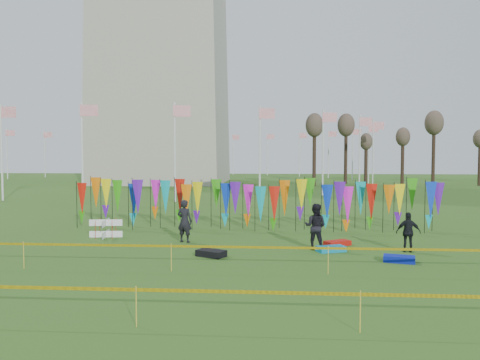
# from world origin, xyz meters

# --- Properties ---
(ground) EXTENTS (160.00, 160.00, 0.00)m
(ground) POSITION_xyz_m (0.00, 0.00, 0.00)
(ground) COLOR #2E5518
(ground) RESTS_ON ground
(flagpole_ring) EXTENTS (57.40, 56.16, 8.00)m
(flagpole_ring) POSITION_xyz_m (-14.00, 48.00, 4.00)
(flagpole_ring) COLOR silver
(flagpole_ring) RESTS_ON ground
(banner_row) EXTENTS (18.64, 0.64, 2.45)m
(banner_row) POSITION_xyz_m (0.28, 7.36, 1.57)
(banner_row) COLOR black
(banner_row) RESTS_ON ground
(caution_tape_near) EXTENTS (26.00, 0.02, 0.90)m
(caution_tape_near) POSITION_xyz_m (-0.22, -1.46, 0.78)
(caution_tape_near) COLOR yellow
(caution_tape_near) RESTS_ON ground
(caution_tape_far) EXTENTS (26.00, 0.02, 0.90)m
(caution_tape_far) POSITION_xyz_m (-0.22, -6.35, 0.78)
(caution_tape_far) COLOR yellow
(caution_tape_far) RESTS_ON ground
(box_kite) EXTENTS (0.76, 0.76, 0.84)m
(box_kite) POSITION_xyz_m (-6.44, 4.43, 0.42)
(box_kite) COLOR red
(box_kite) RESTS_ON ground
(person_left) EXTENTS (0.79, 0.67, 1.84)m
(person_left) POSITION_xyz_m (-2.64, 3.57, 0.92)
(person_left) COLOR black
(person_left) RESTS_ON ground
(person_mid) EXTENTS (1.02, 0.82, 1.83)m
(person_mid) POSITION_xyz_m (2.84, 2.46, 0.92)
(person_mid) COLOR black
(person_mid) RESTS_ON ground
(person_right) EXTENTS (0.96, 0.63, 1.55)m
(person_right) POSITION_xyz_m (6.38, 2.17, 0.77)
(person_right) COLOR black
(person_right) RESTS_ON ground
(kite_bag_turquoise) EXTENTS (1.21, 0.90, 0.22)m
(kite_bag_turquoise) POSITION_xyz_m (3.41, 2.02, 0.11)
(kite_bag_turquoise) COLOR #0C84B5
(kite_bag_turquoise) RESTS_ON ground
(kite_bag_blue) EXTENTS (1.16, 0.81, 0.22)m
(kite_bag_blue) POSITION_xyz_m (5.58, 0.40, 0.11)
(kite_bag_blue) COLOR #0A1BA9
(kite_bag_blue) RESTS_ON ground
(kite_bag_red) EXTENTS (1.19, 0.99, 0.20)m
(kite_bag_red) POSITION_xyz_m (3.82, 3.30, 0.10)
(kite_bag_red) COLOR red
(kite_bag_red) RESTS_ON ground
(kite_bag_black) EXTENTS (1.20, 1.02, 0.24)m
(kite_bag_black) POSITION_xyz_m (-1.13, 0.83, 0.12)
(kite_bag_black) COLOR black
(kite_bag_black) RESTS_ON ground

